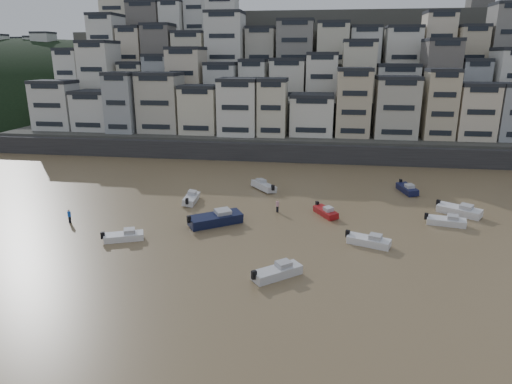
% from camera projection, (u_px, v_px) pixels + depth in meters
% --- Properties ---
extents(ground, '(400.00, 400.00, 0.00)m').
position_uv_depth(ground, '(93.00, 380.00, 29.38)').
color(ground, olive).
rests_on(ground, ground).
extents(sea_strip, '(340.00, 340.00, 0.00)m').
position_uv_depth(sea_strip, '(12.00, 107.00, 182.29)').
color(sea_strip, '#4C666C').
rests_on(sea_strip, ground).
extents(harbor_wall, '(140.00, 3.00, 3.50)m').
position_uv_depth(harbor_wall, '(302.00, 153.00, 89.00)').
color(harbor_wall, '#38383A').
rests_on(harbor_wall, ground).
extents(hillside, '(141.04, 66.00, 50.00)m').
position_uv_depth(hillside, '(329.00, 82.00, 122.80)').
color(hillside, '#4C4C47').
rests_on(hillside, ground).
extents(headland, '(216.00, 135.00, 53.33)m').
position_uv_depth(headland, '(31.00, 111.00, 170.69)').
color(headland, black).
rests_on(headland, ground).
extents(boat_a, '(5.26, 4.86, 1.48)m').
position_uv_depth(boat_a, '(277.00, 270.00, 42.75)').
color(boat_a, silver).
rests_on(boat_a, ground).
extents(boat_b, '(5.36, 3.38, 1.39)m').
position_uv_depth(boat_b, '(369.00, 239.00, 49.95)').
color(boat_b, white).
rests_on(boat_b, ground).
extents(boat_c, '(7.26, 6.18, 1.98)m').
position_uv_depth(boat_c, '(216.00, 217.00, 55.90)').
color(boat_c, '#121939').
rests_on(boat_c, ground).
extents(boat_d, '(5.18, 2.54, 1.35)m').
position_uv_depth(boat_d, '(446.00, 220.00, 55.86)').
color(boat_d, white).
rests_on(boat_d, ground).
extents(boat_e, '(3.75, 4.87, 1.29)m').
position_uv_depth(boat_e, '(326.00, 211.00, 59.27)').
color(boat_e, maroon).
rests_on(boat_e, ground).
extents(boat_f, '(2.08, 5.44, 1.46)m').
position_uv_depth(boat_f, '(191.00, 197.00, 64.57)').
color(boat_f, silver).
rests_on(boat_f, ground).
extents(boat_g, '(6.02, 4.95, 1.62)m').
position_uv_depth(boat_g, '(459.00, 209.00, 59.41)').
color(boat_g, white).
rests_on(boat_g, ground).
extents(boat_h, '(5.01, 5.65, 1.56)m').
position_uv_depth(boat_h, '(264.00, 185.00, 70.62)').
color(boat_h, silver).
rests_on(boat_h, ground).
extents(boat_i, '(3.06, 5.76, 1.50)m').
position_uv_depth(boat_i, '(407.00, 188.00, 69.21)').
color(boat_i, '#14183E').
rests_on(boat_i, ground).
extents(boat_j, '(4.97, 3.23, 1.29)m').
position_uv_depth(boat_j, '(124.00, 235.00, 51.24)').
color(boat_j, white).
rests_on(boat_j, ground).
extents(person_blue, '(0.44, 0.44, 1.74)m').
position_uv_depth(person_blue, '(69.00, 216.00, 56.59)').
color(person_blue, blue).
rests_on(person_blue, ground).
extents(person_pink, '(0.44, 0.44, 1.74)m').
position_uv_depth(person_pink, '(277.00, 206.00, 60.46)').
color(person_pink, '#CE919E').
rests_on(person_pink, ground).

